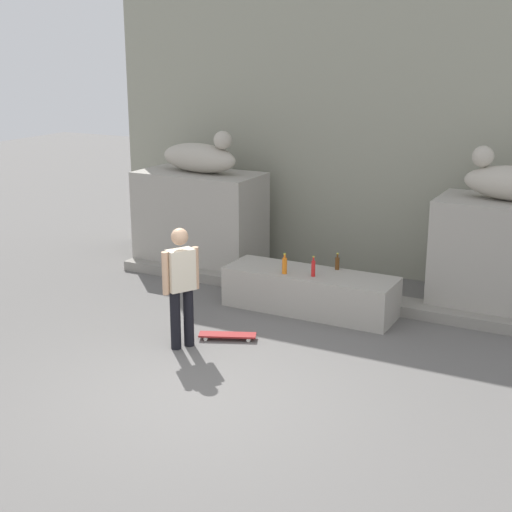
# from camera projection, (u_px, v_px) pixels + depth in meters

# --- Properties ---
(ground_plane) EXTENTS (40.00, 40.00, 0.00)m
(ground_plane) POSITION_uv_depth(u_px,v_px,m) (202.00, 393.00, 8.73)
(ground_plane) COLOR #605E5B
(facade_wall) EXTENTS (10.12, 0.60, 5.75)m
(facade_wall) POSITION_uv_depth(u_px,v_px,m) (373.00, 110.00, 12.83)
(facade_wall) COLOR gray
(facade_wall) RESTS_ON ground_plane
(pedestal_left) EXTENTS (2.26, 1.17, 1.77)m
(pedestal_left) POSITION_uv_depth(u_px,v_px,m) (200.00, 220.00, 13.44)
(pedestal_left) COLOR #A39E93
(pedestal_left) RESTS_ON ground_plane
(pedestal_right) EXTENTS (2.26, 1.17, 1.77)m
(pedestal_right) POSITION_uv_depth(u_px,v_px,m) (511.00, 259.00, 11.00)
(pedestal_right) COLOR #A39E93
(pedestal_right) RESTS_ON ground_plane
(statue_reclining_left) EXTENTS (1.67, 0.79, 0.78)m
(statue_reclining_left) POSITION_uv_depth(u_px,v_px,m) (200.00, 157.00, 13.10)
(statue_reclining_left) COLOR #B6AE9F
(statue_reclining_left) RESTS_ON pedestal_left
(ledge_block) EXTENTS (2.66, 0.85, 0.62)m
(ledge_block) POSITION_uv_depth(u_px,v_px,m) (310.00, 292.00, 11.34)
(ledge_block) COLOR #A39E93
(ledge_block) RESTS_ON ground_plane
(skater) EXTENTS (0.35, 0.48, 1.67)m
(skater) POSITION_uv_depth(u_px,v_px,m) (181.00, 283.00, 9.80)
(skater) COLOR black
(skater) RESTS_ON ground_plane
(skateboard) EXTENTS (0.81, 0.50, 0.08)m
(skateboard) POSITION_uv_depth(u_px,v_px,m) (227.00, 335.00, 10.29)
(skateboard) COLOR maroon
(skateboard) RESTS_ON ground_plane
(bottle_brown) EXTENTS (0.07, 0.07, 0.26)m
(bottle_brown) POSITION_uv_depth(u_px,v_px,m) (337.00, 263.00, 11.37)
(bottle_brown) COLOR #593314
(bottle_brown) RESTS_ON ledge_block
(bottle_red) EXTENTS (0.06, 0.06, 0.31)m
(bottle_red) POSITION_uv_depth(u_px,v_px,m) (313.00, 268.00, 11.03)
(bottle_red) COLOR red
(bottle_red) RESTS_ON ledge_block
(bottle_orange) EXTENTS (0.08, 0.08, 0.32)m
(bottle_orange) POSITION_uv_depth(u_px,v_px,m) (285.00, 265.00, 11.16)
(bottle_orange) COLOR orange
(bottle_orange) RESTS_ON ledge_block
(stair_step) EXTENTS (7.72, 0.50, 0.17)m
(stair_step) POSITION_uv_depth(u_px,v_px,m) (325.00, 294.00, 11.93)
(stair_step) COLOR gray
(stair_step) RESTS_ON ground_plane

